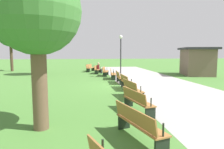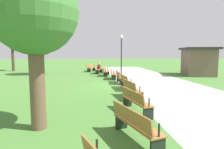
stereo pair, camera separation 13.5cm
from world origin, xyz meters
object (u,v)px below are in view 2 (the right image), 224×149
object	(u,v)px
bench_0	(91,68)
kiosk	(198,61)
bench_4	(120,77)
lamp_post	(121,48)
bench_3	(113,74)
bench_8	(134,123)
bench_7	(135,100)
bench_2	(106,71)
trash_bin	(89,67)
person_seated	(100,68)
tree_0	(34,13)
bench_1	(98,69)
tree_3	(12,35)
bench_6	(131,89)
tree_1	(42,42)
bench_5	(126,82)

from	to	relation	value
bench_0	kiosk	size ratio (longest dim) A/B	0.41
bench_4	lamp_post	xyz separation A→B (m)	(-3.61, 0.74, 2.23)
bench_0	bench_4	xyz separation A→B (m)	(9.47, 1.97, 0.00)
bench_3	bench_8	world-z (taller)	same
bench_7	bench_2	bearing A→B (deg)	168.17
bench_4	trash_bin	bearing A→B (deg)	-166.47
bench_3	bench_7	size ratio (longest dim) A/B	0.99
bench_8	bench_2	bearing A→B (deg)	161.08
bench_4	person_seated	size ratio (longest dim) A/B	1.59
tree_0	bench_8	bearing A→B (deg)	65.67
bench_1	tree_3	distance (m)	11.74
bench_6	tree_0	bearing A→B (deg)	-52.65
bench_2	tree_0	world-z (taller)	tree_0
bench_4	tree_1	distance (m)	10.09
bench_0	person_seated	world-z (taller)	person_seated
bench_5	bench_8	xyz separation A→B (m)	(7.17, -1.19, 0.00)
person_seated	tree_0	world-z (taller)	tree_0
bench_6	bench_8	bearing A→B (deg)	-18.87
bench_0	kiosk	xyz separation A→B (m)	(5.15, 10.69, 0.95)
bench_6	kiosk	distance (m)	12.83
bench_6	person_seated	bearing A→B (deg)	176.76
bench_3	bench_6	xyz separation A→B (m)	(7.27, -0.00, 0.00)
bench_2	tree_0	size ratio (longest dim) A/B	0.41
bench_7	lamp_post	distance (m)	11.16
bench_4	tree_0	distance (m)	9.69
person_seated	tree_1	bearing A→B (deg)	-67.98
bench_1	bench_3	bearing A→B (deg)	28.34
bench_4	lamp_post	size ratio (longest dim) A/B	0.49
tree_1	kiosk	distance (m)	15.98
bench_1	bench_5	distance (m)	9.68
bench_0	tree_0	size ratio (longest dim) A/B	0.41
tree_0	trash_bin	xyz separation A→B (m)	(-19.28, 1.68, -2.98)
bench_1	bench_7	distance (m)	14.44
bench_8	lamp_post	distance (m)	13.54
bench_6	trash_bin	distance (m)	15.84
bench_1	bench_6	bearing A→B (deg)	21.27
bench_4	trash_bin	xyz separation A→B (m)	(-10.86, -2.14, -0.08)
bench_6	bench_7	world-z (taller)	same
bench_1	bench_0	bearing A→B (deg)	-144.60
bench_5	bench_0	bearing A→B (deg)	-172.95
bench_1	kiosk	bearing A→B (deg)	90.49
bench_5	tree_1	bearing A→B (deg)	-145.00
bench_5	person_seated	size ratio (longest dim) A/B	1.59
bench_5	tree_3	distance (m)	18.27
bench_3	tree_3	world-z (taller)	tree_3
bench_1	tree_0	bearing A→B (deg)	6.95
bench_2	lamp_post	xyz separation A→B (m)	(1.21, 1.34, 2.23)
bench_8	tree_0	distance (m)	4.10
bench_1	trash_bin	distance (m)	3.81
bench_8	lamp_post	size ratio (longest dim) A/B	0.50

